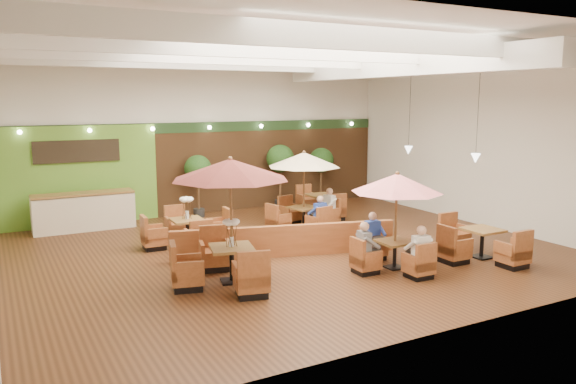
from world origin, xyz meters
TOP-DOWN VIEW (x-y plane):
  - room at (0.25, 1.22)m, footprint 14.04×14.00m
  - service_counter at (-4.40, 5.10)m, footprint 3.00×0.75m
  - booth_divider at (-0.30, -0.46)m, footprint 5.73×1.71m
  - table_0 at (-2.39, -1.73)m, footprint 2.74×2.88m
  - table_1 at (1.47, -2.63)m, footprint 2.23×2.29m
  - table_2 at (1.66, 1.98)m, footprint 2.49×2.49m
  - table_3 at (-2.17, 1.83)m, footprint 2.52×2.52m
  - table_4 at (3.79, -2.98)m, footprint 1.72×2.57m
  - table_5 at (3.23, 3.58)m, footprint 0.89×2.51m
  - topiary_0 at (-0.61, 5.30)m, footprint 0.92×0.92m
  - topiary_1 at (2.57, 5.30)m, footprint 1.02×1.02m
  - topiary_2 at (4.35, 5.30)m, footprint 0.94×0.94m
  - diner_0 at (1.52, -3.49)m, footprint 0.39×0.33m
  - diner_1 at (1.52, -1.78)m, footprint 0.38×0.31m
  - diner_2 at (0.67, -2.63)m, footprint 0.35×0.41m
  - diner_3 at (1.66, 1.08)m, footprint 0.40×0.36m
  - diner_4 at (2.56, 1.98)m, footprint 0.34×0.40m

SIDE VIEW (x-z plane):
  - table_5 at x=3.23m, z-range -0.11..0.82m
  - table_4 at x=3.79m, z-range -0.12..0.84m
  - booth_divider at x=-0.30m, z-range 0.00..0.82m
  - table_3 at x=-2.17m, z-range -0.34..1.18m
  - service_counter at x=-4.40m, z-range -0.01..1.17m
  - diner_3 at x=1.66m, z-range 0.37..1.11m
  - diner_1 at x=1.52m, z-range 0.36..1.12m
  - diner_4 at x=2.56m, z-range 0.36..1.13m
  - diner_0 at x=1.52m, z-range 0.36..1.14m
  - diner_2 at x=0.67m, z-range 0.36..1.14m
  - topiary_0 at x=-0.61m, z-range 0.53..2.67m
  - topiary_2 at x=4.35m, z-range 0.53..2.72m
  - table_2 at x=1.66m, z-range 0.46..2.93m
  - table_1 at x=1.47m, z-range 0.53..2.89m
  - topiary_1 at x=2.57m, z-range 0.58..2.96m
  - table_0 at x=-2.39m, z-range 0.59..3.40m
  - room at x=0.25m, z-range 0.87..6.39m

